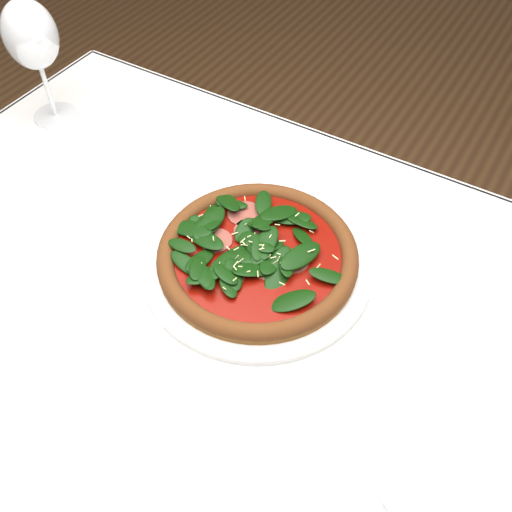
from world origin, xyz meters
The scene contains 6 objects.
ground centered at (0.00, 0.00, 0.00)m, with size 6.00×6.00×0.00m, color brown.
dining_table centered at (0.00, 0.00, 0.65)m, with size 1.21×0.81×0.75m.
plate centered at (0.01, 0.07, 0.76)m, with size 0.33×0.33×0.01m.
pizza centered at (0.01, 0.07, 0.78)m, with size 0.34×0.34×0.04m.
wine_glass centered at (-0.50, 0.19, 0.91)m, with size 0.09×0.09×0.22m.
saucer_near centered at (0.33, -0.09, 0.76)m, with size 0.13×0.13×0.01m.
Camera 1 is at (0.28, -0.38, 1.39)m, focal length 40.00 mm.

